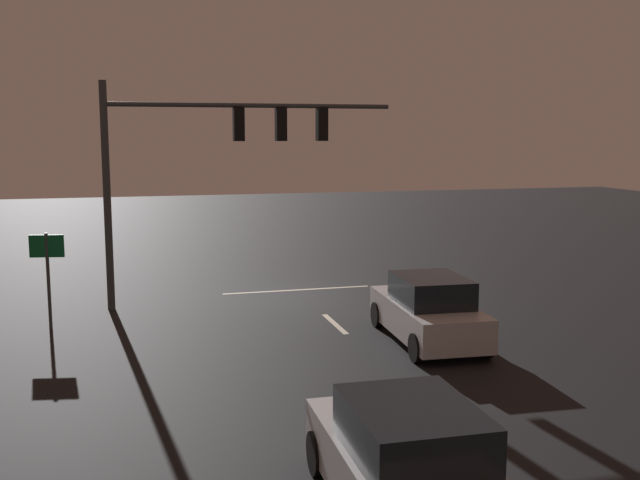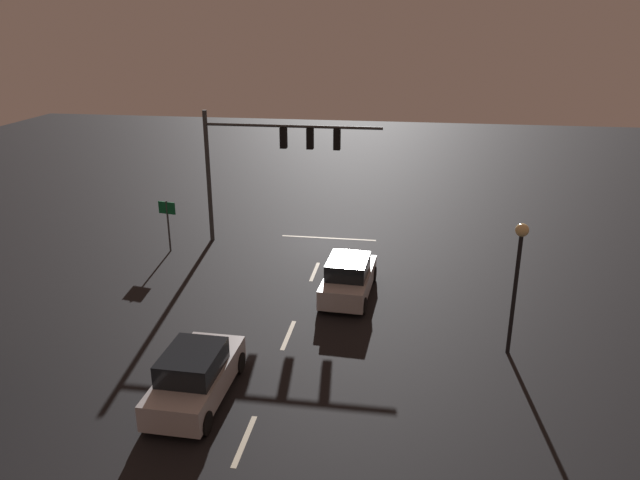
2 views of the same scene
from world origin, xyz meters
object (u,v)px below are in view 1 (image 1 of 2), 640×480
Objects in this scene: car_distant at (408,466)px; traffic_signal_assembly at (215,146)px; car_approaching at (429,311)px; route_sign at (47,260)px.

traffic_signal_assembly is at bearing -86.59° from car_distant.
car_approaching is 8.85m from car_distant.
traffic_signal_assembly is 3.38× the size of route_sign.
traffic_signal_assembly is 8.33m from car_approaching.
route_sign is at bearing -22.07° from car_approaching.
car_distant is at bearing 93.41° from traffic_signal_assembly.
route_sign is (9.31, -3.78, 1.08)m from car_approaching.
car_distant is (3.75, 8.01, 0.00)m from car_approaching.
route_sign is (4.75, 1.90, -2.95)m from traffic_signal_assembly.
route_sign is (5.56, -11.79, 1.08)m from car_distant.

